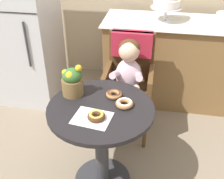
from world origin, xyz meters
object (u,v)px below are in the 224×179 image
at_px(cafe_table, 101,131).
at_px(seated_child, 128,74).
at_px(flower_vase, 72,81).
at_px(donut_side, 114,94).
at_px(donut_mid, 124,103).
at_px(wicker_chair, 130,69).
at_px(tiered_cake_stand, 167,1).
at_px(refrigerator, 22,24).
at_px(donut_front, 96,116).

distance_m(cafe_table, seated_child, 0.59).
relative_size(seated_child, flower_vase, 3.14).
bearing_deg(donut_side, donut_mid, -48.90).
relative_size(wicker_chair, donut_mid, 8.00).
distance_m(donut_mid, tiered_cake_stand, 1.33).
bearing_deg(wicker_chair, donut_side, -91.31).
xyz_separation_m(tiered_cake_stand, refrigerator, (-1.43, -0.20, -0.25)).
distance_m(wicker_chair, seated_child, 0.16).
height_order(seated_child, donut_side, seated_child).
xyz_separation_m(cafe_table, donut_side, (0.07, 0.14, 0.23)).
relative_size(tiered_cake_stand, refrigerator, 0.20).
relative_size(seated_child, donut_front, 6.43).
distance_m(cafe_table, donut_mid, 0.28).
relative_size(donut_mid, flower_vase, 0.52).
relative_size(seated_child, refrigerator, 0.43).
distance_m(donut_front, flower_vase, 0.34).
height_order(cafe_table, seated_child, seated_child).
xyz_separation_m(donut_front, donut_side, (0.07, 0.27, -0.00)).
height_order(donut_side, tiered_cake_stand, tiered_cake_stand).
height_order(cafe_table, refrigerator, refrigerator).
distance_m(cafe_table, refrigerator, 1.56).
height_order(seated_child, donut_front, seated_child).
bearing_deg(seated_child, cafe_table, -101.45).
bearing_deg(flower_vase, cafe_table, -28.59).
bearing_deg(seated_child, donut_side, -96.48).
distance_m(seated_child, tiered_cake_stand, 0.90).
relative_size(donut_front, donut_mid, 0.95).
xyz_separation_m(donut_front, flower_vase, (-0.22, 0.25, 0.08)).
distance_m(donut_side, flower_vase, 0.30).
xyz_separation_m(donut_side, tiered_cake_stand, (0.32, 1.16, 0.36)).
bearing_deg(donut_side, tiered_cake_stand, 74.76).
xyz_separation_m(flower_vase, refrigerator, (-0.82, 0.98, 0.03)).
height_order(wicker_chair, donut_front, wicker_chair).
xyz_separation_m(donut_mid, flower_vase, (-0.38, 0.08, 0.08)).
relative_size(flower_vase, tiered_cake_stand, 0.68).
relative_size(flower_vase, refrigerator, 0.14).
distance_m(donut_side, refrigerator, 1.47).
xyz_separation_m(donut_front, donut_mid, (0.16, 0.17, -0.00)).
bearing_deg(seated_child, wicker_chair, 90.00).
xyz_separation_m(donut_side, flower_vase, (-0.29, -0.02, 0.08)).
bearing_deg(tiered_cake_stand, refrigerator, -172.04).
height_order(cafe_table, donut_front, donut_front).
distance_m(cafe_table, donut_side, 0.28).
distance_m(cafe_table, flower_vase, 0.41).
height_order(donut_mid, flower_vase, flower_vase).
bearing_deg(donut_mid, tiered_cake_stand, 79.73).
xyz_separation_m(cafe_table, seated_child, (0.11, 0.56, 0.17)).
relative_size(donut_mid, tiered_cake_stand, 0.35).
xyz_separation_m(seated_child, refrigerator, (-1.16, 0.54, 0.17)).
bearing_deg(donut_front, donut_side, 75.35).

